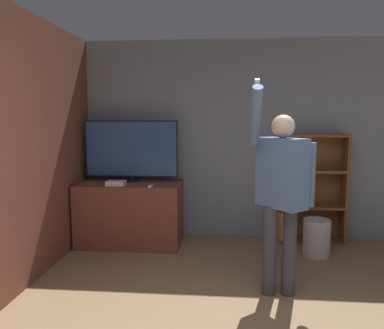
{
  "coord_description": "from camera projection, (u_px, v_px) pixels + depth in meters",
  "views": [
    {
      "loc": [
        -0.15,
        -2.01,
        1.68
      ],
      "look_at": [
        -0.5,
        2.01,
        1.15
      ],
      "focal_mm": 35.0,
      "sensor_mm": 36.0,
      "label": 1
    }
  ],
  "objects": [
    {
      "name": "wall_back",
      "position": [
        236.0,
        140.0,
        5.15
      ],
      "size": [
        6.14,
        0.06,
        2.7
      ],
      "color": "gray",
      "rests_on": "ground_plane"
    },
    {
      "name": "wall_side_brick",
      "position": [
        30.0,
        149.0,
        3.75
      ],
      "size": [
        0.06,
        4.74,
        2.7
      ],
      "color": "brown",
      "rests_on": "ground_plane"
    },
    {
      "name": "tv_ledge",
      "position": [
        131.0,
        213.0,
        4.93
      ],
      "size": [
        1.32,
        0.7,
        0.81
      ],
      "color": "brown",
      "rests_on": "ground_plane"
    },
    {
      "name": "television",
      "position": [
        131.0,
        150.0,
        4.93
      ],
      "size": [
        1.23,
        0.22,
        0.81
      ],
      "color": "black",
      "rests_on": "tv_ledge"
    },
    {
      "name": "game_console",
      "position": [
        116.0,
        183.0,
        4.69
      ],
      "size": [
        0.23,
        0.16,
        0.06
      ],
      "color": "white",
      "rests_on": "tv_ledge"
    },
    {
      "name": "remote_loose",
      "position": [
        151.0,
        186.0,
        4.59
      ],
      "size": [
        0.04,
        0.14,
        0.02
      ],
      "color": "white",
      "rests_on": "tv_ledge"
    },
    {
      "name": "bookshelf",
      "position": [
        303.0,
        191.0,
        4.99
      ],
      "size": [
        0.91,
        0.28,
        1.45
      ],
      "color": "brown",
      "rests_on": "ground_plane"
    },
    {
      "name": "person",
      "position": [
        281.0,
        187.0,
        3.42
      ],
      "size": [
        0.6,
        0.57,
        1.99
      ],
      "rotation": [
        0.0,
        0.0,
        -0.89
      ],
      "color": "#383842",
      "rests_on": "ground_plane"
    },
    {
      "name": "waste_bin",
      "position": [
        317.0,
        237.0,
        4.52
      ],
      "size": [
        0.32,
        0.32,
        0.44
      ],
      "color": "#B7B7BC",
      "rests_on": "ground_plane"
    }
  ]
}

